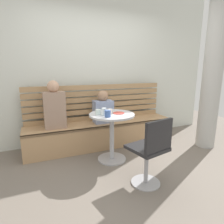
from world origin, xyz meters
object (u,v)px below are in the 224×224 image
Objects in this scene: person_child_left at (103,109)px; cup_mug_blue at (108,114)px; cafe_table at (112,128)px; person_adult at (54,107)px; cup_glass_short at (98,112)px; plate_small at (119,113)px; booth_bench at (102,134)px; cup_ceramic_white at (110,111)px; white_chair at (151,150)px; phone_on_table at (107,111)px; cup_water_clear at (104,112)px.

cup_mug_blue is (-0.21, -0.77, 0.09)m from person_child_left.
cafe_table is 0.95× the size of person_adult.
cup_glass_short is (-0.29, -0.59, 0.09)m from person_child_left.
person_child_left is (0.08, 0.60, 0.18)m from cafe_table.
cup_glass_short is at bearing 174.54° from plate_small.
booth_bench is 33.75× the size of cup_ceramic_white.
person_adult is (-0.76, 0.60, 0.27)m from cafe_table.
person_child_left is (-0.08, 1.41, 0.23)m from white_chair.
person_adult is (-0.92, 1.41, 0.32)m from white_chair.
white_chair reaches higher than phone_on_table.
cup_water_clear reaches higher than cup_mug_blue.
plate_small is (0.32, -0.03, -0.03)m from cup_glass_short.
cup_glass_short is at bearing -114.78° from booth_bench.
plate_small is (0.25, 0.04, -0.05)m from cup_water_clear.
cafe_table is 1.27× the size of person_child_left.
cup_ceramic_white is at bearing 145.79° from cafe_table.
cafe_table is 5.29× the size of phone_on_table.
plate_small is 1.21× the size of phone_on_table.
cup_glass_short is at bearing 146.70° from phone_on_table.
cup_water_clear is at bearing 112.10° from white_chair.
person_adult is 0.90m from cup_water_clear.
cup_glass_short is 0.47× the size of plate_small.
cup_water_clear is at bearing -107.24° from booth_bench.
booth_bench is at bearing 72.76° from cup_water_clear.
cafe_table is 0.87× the size of white_chair.
white_chair is (0.10, -1.42, 0.24)m from booth_bench.
person_adult reaches higher than cup_glass_short.
booth_bench is 33.75× the size of cup_glass_short.
phone_on_table is (-0.07, -0.41, 0.52)m from booth_bench.
cup_mug_blue is (-0.29, 0.65, 0.32)m from white_chair.
white_chair reaches higher than plate_small.
cup_mug_blue is at bearing -103.89° from booth_bench.
person_adult is 9.72× the size of cup_ceramic_white.
person_adult is 4.57× the size of plate_small.
cafe_table is 0.63m from person_child_left.
booth_bench is 28.42× the size of cup_mug_blue.
cup_mug_blue is 0.38m from phone_on_table.
plate_small is at bearing 93.93° from white_chair.
cup_ceramic_white is (-0.19, 0.83, 0.31)m from white_chair.
booth_bench is 4.63× the size of person_child_left.
person_child_left is (0.84, 0.01, -0.10)m from person_adult.
cup_ceramic_white is (0.73, -0.58, -0.01)m from person_adult.
person_child_left is at bearing 92.37° from plate_small.
cup_water_clear reaches higher than phone_on_table.
cup_water_clear is at bearing 99.25° from cup_mug_blue.
cup_glass_short is at bearing 176.67° from cafe_table.
person_child_left is 0.62m from plate_small.
plate_small is at bearing -85.97° from booth_bench.
plate_small is (0.10, -0.02, 0.23)m from cafe_table.
cup_ceramic_white is at bearing -171.43° from phone_on_table.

